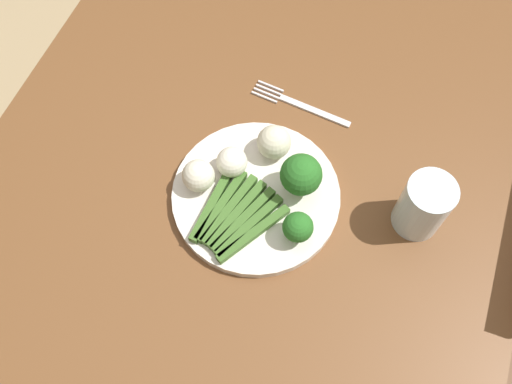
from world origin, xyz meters
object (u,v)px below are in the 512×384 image
(cauliflower_mid, at_px, (232,162))
(broccoli_left, at_px, (301,175))
(cauliflower_near_fork, at_px, (274,143))
(cauliflower_right, at_px, (198,176))
(asparagus_bundle, at_px, (235,216))
(plate, at_px, (256,196))
(water_glass, at_px, (423,206))
(dining_table, at_px, (260,189))
(fork, at_px, (300,105))
(broccoli_back, at_px, (298,227))

(cauliflower_mid, bearing_deg, broccoli_left, -87.60)
(cauliflower_near_fork, relative_size, cauliflower_right, 1.07)
(asparagus_bundle, distance_m, cauliflower_mid, 0.08)
(plate, bearing_deg, cauliflower_right, 98.83)
(cauliflower_mid, xyz_separation_m, water_glass, (0.02, -0.27, 0.01))
(cauliflower_near_fork, relative_size, cauliflower_mid, 1.12)
(dining_table, xyz_separation_m, cauliflower_mid, (-0.05, 0.03, 0.16))
(broccoli_left, distance_m, cauliflower_near_fork, 0.07)
(broccoli_left, height_order, water_glass, water_glass)
(plate, xyz_separation_m, water_glass, (0.05, -0.22, 0.04))
(fork, bearing_deg, plate, 93.33)
(broccoli_back, bearing_deg, water_glass, -59.73)
(plate, bearing_deg, asparagus_bundle, 162.44)
(cauliflower_right, bearing_deg, fork, -25.62)
(cauliflower_near_fork, height_order, fork, cauliflower_near_fork)
(broccoli_back, bearing_deg, cauliflower_mid, 61.37)
(dining_table, relative_size, cauliflower_right, 24.66)
(plate, relative_size, cauliflower_near_fork, 4.83)
(asparagus_bundle, bearing_deg, plate, 0.34)
(plate, relative_size, broccoli_left, 3.35)
(broccoli_left, bearing_deg, cauliflower_near_fork, 50.62)
(fork, bearing_deg, broccoli_back, 113.08)
(asparagus_bundle, xyz_separation_m, broccoli_left, (0.07, -0.07, 0.04))
(broccoli_back, distance_m, broccoli_left, 0.07)
(cauliflower_near_fork, bearing_deg, cauliflower_mid, 137.22)
(asparagus_bundle, height_order, broccoli_left, broccoli_left)
(dining_table, xyz_separation_m, cauliflower_right, (-0.09, 0.06, 0.16))
(dining_table, bearing_deg, fork, -15.97)
(broccoli_back, bearing_deg, asparagus_bundle, 92.83)
(broccoli_back, relative_size, cauliflower_near_fork, 1.03)
(cauliflower_near_fork, height_order, cauliflower_mid, cauliflower_near_fork)
(broccoli_back, height_order, cauliflower_right, broccoli_back)
(plate, bearing_deg, cauliflower_near_fork, 0.02)
(dining_table, height_order, cauliflower_mid, cauliflower_mid)
(cauliflower_near_fork, bearing_deg, fork, -4.94)
(broccoli_left, height_order, fork, broccoli_left)
(cauliflower_near_fork, height_order, cauliflower_right, cauliflower_near_fork)
(fork, bearing_deg, cauliflower_mid, 76.35)
(plate, xyz_separation_m, cauliflower_near_fork, (0.07, 0.00, 0.03))
(plate, bearing_deg, dining_table, 14.92)
(plate, bearing_deg, broccoli_left, -62.35)
(asparagus_bundle, height_order, cauliflower_near_fork, cauliflower_near_fork)
(dining_table, bearing_deg, broccoli_left, -121.67)
(plate, relative_size, water_glass, 2.49)
(cauliflower_mid, bearing_deg, water_glass, -85.49)
(plate, height_order, cauliflower_mid, cauliflower_mid)
(plate, distance_m, asparagus_bundle, 0.05)
(plate, bearing_deg, water_glass, -78.41)
(broccoli_back, relative_size, broccoli_left, 0.72)
(cauliflower_near_fork, distance_m, fork, 0.11)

